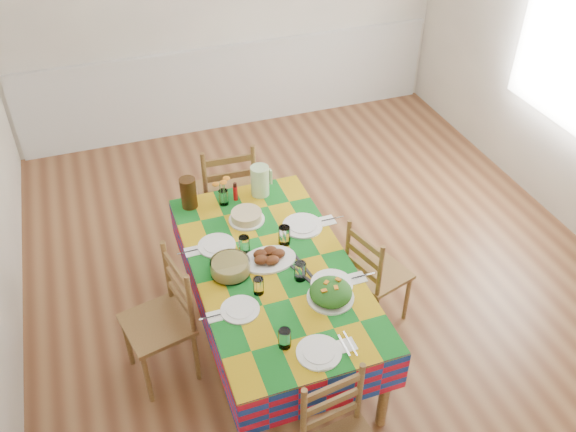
% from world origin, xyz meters
% --- Properties ---
extents(room, '(4.58, 5.08, 2.78)m').
position_xyz_m(room, '(0.00, 0.00, 1.35)').
color(room, brown).
rests_on(room, ground).
extents(wainscot, '(4.41, 0.06, 0.92)m').
position_xyz_m(wainscot, '(0.00, 2.48, 0.49)').
color(wainscot, silver).
rests_on(wainscot, room).
extents(window_right, '(0.00, 1.40, 1.40)m').
position_xyz_m(window_right, '(2.23, 0.30, 1.50)').
color(window_right, white).
rests_on(window_right, room).
extents(dining_table, '(0.99, 1.84, 0.72)m').
position_xyz_m(dining_table, '(-0.57, -0.59, 0.64)').
color(dining_table, brown).
rests_on(dining_table, room).
extents(setting_near_head, '(0.41, 0.27, 0.12)m').
position_xyz_m(setting_near_head, '(-0.60, -1.30, 0.74)').
color(setting_near_head, white).
rests_on(setting_near_head, dining_table).
extents(setting_left_near, '(0.42, 0.25, 0.11)m').
position_xyz_m(setting_left_near, '(-0.82, -0.85, 0.74)').
color(setting_left_near, white).
rests_on(setting_left_near, dining_table).
extents(setting_left_far, '(0.46, 0.27, 0.12)m').
position_xyz_m(setting_left_far, '(-0.80, -0.33, 0.74)').
color(setting_left_far, white).
rests_on(setting_left_far, dining_table).
extents(setting_right_near, '(0.49, 0.28, 0.13)m').
position_xyz_m(setting_right_near, '(-0.33, -0.83, 0.75)').
color(setting_right_near, white).
rests_on(setting_right_near, dining_table).
extents(setting_right_far, '(0.52, 0.30, 0.13)m').
position_xyz_m(setting_right_far, '(-0.31, -0.33, 0.75)').
color(setting_right_far, white).
rests_on(setting_right_far, dining_table).
extents(meat_platter, '(0.36, 0.26, 0.07)m').
position_xyz_m(meat_platter, '(-0.58, -0.54, 0.74)').
color(meat_platter, white).
rests_on(meat_platter, dining_table).
extents(salad_platter, '(0.29, 0.29, 0.12)m').
position_xyz_m(salad_platter, '(-0.33, -0.98, 0.76)').
color(salad_platter, white).
rests_on(salad_platter, dining_table).
extents(pasta_bowl, '(0.25, 0.25, 0.09)m').
position_xyz_m(pasta_bowl, '(-0.84, -0.56, 0.76)').
color(pasta_bowl, white).
rests_on(pasta_bowl, dining_table).
extents(cake, '(0.25, 0.25, 0.07)m').
position_xyz_m(cake, '(-0.59, -0.09, 0.75)').
color(cake, white).
rests_on(cake, dining_table).
extents(serving_utensils, '(0.14, 0.32, 0.01)m').
position_xyz_m(serving_utensils, '(-0.41, -0.69, 0.72)').
color(serving_utensils, black).
rests_on(serving_utensils, dining_table).
extents(flower_vase, '(0.14, 0.11, 0.22)m').
position_xyz_m(flower_vase, '(-0.69, 0.15, 0.81)').
color(flower_vase, white).
rests_on(flower_vase, dining_table).
extents(hot_sauce, '(0.03, 0.03, 0.14)m').
position_xyz_m(hot_sauce, '(-0.60, 0.18, 0.79)').
color(hot_sauce, red).
rests_on(hot_sauce, dining_table).
extents(green_pitcher, '(0.14, 0.14, 0.23)m').
position_xyz_m(green_pitcher, '(-0.41, 0.18, 0.83)').
color(green_pitcher, '#AFD697').
rests_on(green_pitcher, dining_table).
extents(tea_pitcher, '(0.12, 0.12, 0.23)m').
position_xyz_m(tea_pitcher, '(-0.93, 0.21, 0.83)').
color(tea_pitcher, '#311D0B').
rests_on(tea_pitcher, dining_table).
extents(name_card, '(0.08, 0.03, 0.02)m').
position_xyz_m(name_card, '(-0.56, -1.45, 0.73)').
color(name_card, white).
rests_on(name_card, dining_table).
extents(chair_far, '(0.46, 0.44, 0.99)m').
position_xyz_m(chair_far, '(-0.57, 0.56, 0.49)').
color(chair_far, brown).
rests_on(chair_far, room).
extents(chair_left, '(0.47, 0.49, 0.93)m').
position_xyz_m(chair_left, '(-1.30, -0.58, 0.46)').
color(chair_left, brown).
rests_on(chair_left, room).
extents(chair_right, '(0.45, 0.46, 0.85)m').
position_xyz_m(chair_right, '(0.17, -0.60, 0.42)').
color(chair_right, brown).
rests_on(chair_right, room).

